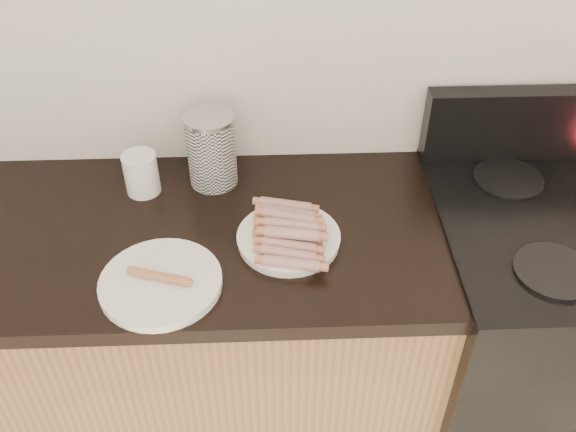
{
  "coord_description": "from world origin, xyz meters",
  "views": [
    {
      "loc": [
        -0.02,
        0.53,
        1.93
      ],
      "look_at": [
        0.02,
        1.62,
        1.0
      ],
      "focal_mm": 40.0,
      "sensor_mm": 36.0,
      "label": 1
    }
  ],
  "objects_px": {
    "stove": "(549,340)",
    "side_plate": "(161,283)",
    "main_plate": "(289,239)",
    "canister": "(211,149)",
    "mug": "(141,173)"
  },
  "relations": [
    {
      "from": "side_plate",
      "to": "mug",
      "type": "bearing_deg",
      "value": 103.38
    },
    {
      "from": "stove",
      "to": "side_plate",
      "type": "xyz_separation_m",
      "value": [
        -1.04,
        -0.17,
        0.45
      ]
    },
    {
      "from": "stove",
      "to": "mug",
      "type": "bearing_deg",
      "value": 171.0
    },
    {
      "from": "mug",
      "to": "canister",
      "type": "bearing_deg",
      "value": 10.91
    },
    {
      "from": "main_plate",
      "to": "canister",
      "type": "relative_size",
      "value": 1.21
    },
    {
      "from": "stove",
      "to": "main_plate",
      "type": "height_order",
      "value": "main_plate"
    },
    {
      "from": "main_plate",
      "to": "canister",
      "type": "bearing_deg",
      "value": 127.2
    },
    {
      "from": "stove",
      "to": "canister",
      "type": "height_order",
      "value": "canister"
    },
    {
      "from": "canister",
      "to": "side_plate",
      "type": "bearing_deg",
      "value": -104.6
    },
    {
      "from": "stove",
      "to": "side_plate",
      "type": "bearing_deg",
      "value": -170.98
    },
    {
      "from": "main_plate",
      "to": "stove",
      "type": "bearing_deg",
      "value": 2.58
    },
    {
      "from": "side_plate",
      "to": "mug",
      "type": "relative_size",
      "value": 2.46
    },
    {
      "from": "main_plate",
      "to": "canister",
      "type": "xyz_separation_m",
      "value": [
        -0.19,
        0.25,
        0.09
      ]
    },
    {
      "from": "mug",
      "to": "main_plate",
      "type": "bearing_deg",
      "value": -29.99
    },
    {
      "from": "canister",
      "to": "main_plate",
      "type": "bearing_deg",
      "value": -52.8
    }
  ]
}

